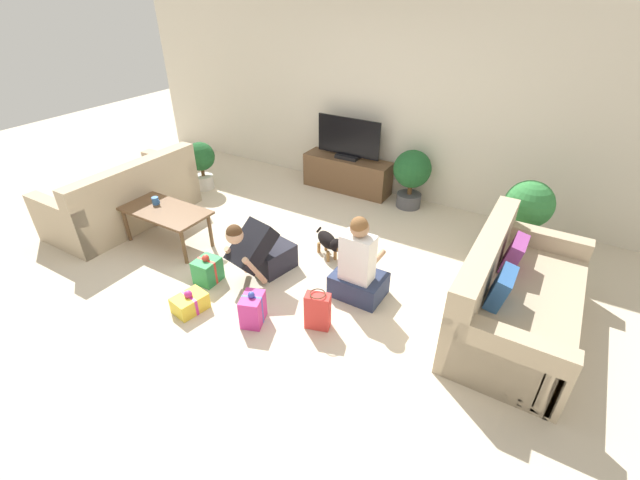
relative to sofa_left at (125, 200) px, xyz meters
name	(u,v)px	position (x,y,z in m)	size (l,w,h in m)	color
ground_plane	(272,274)	(2.37, -0.01, -0.30)	(16.00, 16.00, 0.00)	beige
wall_back	(379,102)	(2.37, 2.62, 1.00)	(8.40, 0.06, 2.60)	beige
sofa_left	(125,200)	(0.00, 0.00, 0.00)	(0.94, 1.85, 0.86)	tan
sofa_right	(514,299)	(4.75, 0.48, 0.00)	(0.94, 1.85, 0.86)	tan
coffee_table	(165,213)	(0.93, -0.13, 0.11)	(1.09, 0.54, 0.47)	brown
tv_console	(347,174)	(2.05, 2.36, -0.05)	(1.33, 0.38, 0.50)	brown
tv	(348,141)	(2.05, 2.36, 0.47)	(0.99, 0.20, 0.60)	black
potted_plant_corner_right	(527,210)	(4.60, 1.76, 0.30)	(0.52, 0.52, 0.94)	#336B84
potted_plant_corner_left	(201,161)	(0.15, 1.27, 0.14)	(0.42, 0.42, 0.72)	beige
potted_plant_back_right	(412,174)	(3.07, 2.31, 0.20)	(0.51, 0.51, 0.82)	#4C4C51
person_kneeling	(260,251)	(2.32, -0.10, 0.03)	(0.46, 0.82, 0.77)	#23232D
person_sitting	(358,269)	(3.35, 0.15, 0.03)	(0.52, 0.48, 0.93)	#283351
dog	(329,242)	(2.76, 0.59, -0.08)	(0.48, 0.33, 0.33)	black
gift_box_a	(253,309)	(2.68, -0.71, -0.15)	(0.27, 0.31, 0.36)	#CC3389
gift_box_b	(208,270)	(1.87, -0.46, -0.16)	(0.23, 0.27, 0.33)	#2D934C
gift_box_c	(190,303)	(2.05, -0.90, -0.21)	(0.28, 0.35, 0.24)	yellow
gift_bag_a	(318,311)	(3.24, -0.46, -0.11)	(0.26, 0.19, 0.39)	red
mug	(156,201)	(0.75, -0.09, 0.21)	(0.12, 0.08, 0.09)	#386BAD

